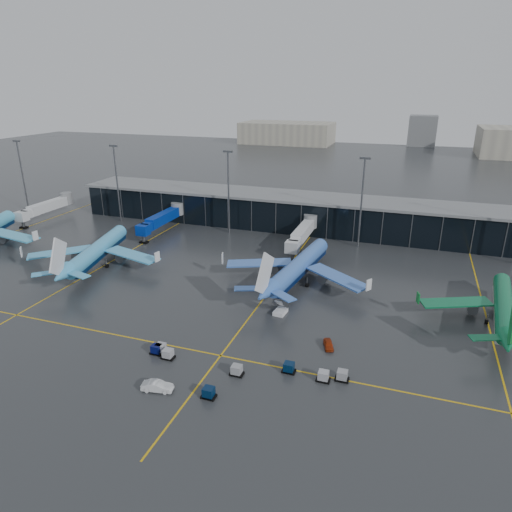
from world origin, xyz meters
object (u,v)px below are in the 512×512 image
(airliner_arkefly, at_px, (97,241))
(mobile_airstair, at_px, (280,310))
(baggage_carts, at_px, (233,366))
(service_van_white, at_px, (157,386))
(airliner_aer_lingus, at_px, (506,296))
(service_van_red, at_px, (328,344))
(airliner_klm_near, at_px, (299,256))

(airliner_arkefly, relative_size, mobile_airstair, 12.03)
(baggage_carts, height_order, service_van_white, baggage_carts)
(airliner_aer_lingus, distance_m, baggage_carts, 54.45)
(service_van_red, height_order, service_van_white, service_van_white)
(airliner_arkefly, relative_size, service_van_red, 11.03)
(airliner_arkefly, height_order, service_van_red, airliner_arkefly)
(airliner_klm_near, relative_size, airliner_aer_lingus, 1.14)
(airliner_klm_near, xyz_separation_m, mobile_airstair, (0.47, -17.00, -5.66))
(airliner_klm_near, bearing_deg, airliner_arkefly, -165.85)
(airliner_klm_near, bearing_deg, service_van_white, -95.02)
(mobile_airstair, distance_m, service_van_red, 15.06)
(airliner_arkefly, height_order, mobile_airstair, airliner_arkefly)
(baggage_carts, distance_m, mobile_airstair, 21.56)
(airliner_aer_lingus, bearing_deg, mobile_airstair, -159.42)
(airliner_arkefly, relative_size, airliner_klm_near, 0.99)
(airliner_klm_near, bearing_deg, airliner_aer_lingus, -1.17)
(service_van_red, bearing_deg, airliner_arkefly, 143.39)
(airliner_arkefly, bearing_deg, airliner_klm_near, -6.49)
(airliner_klm_near, relative_size, baggage_carts, 1.24)
(airliner_arkefly, distance_m, service_van_red, 67.11)
(airliner_arkefly, xyz_separation_m, service_van_white, (41.36, -40.90, -5.57))
(service_van_red, bearing_deg, service_van_white, -156.27)
(airliner_aer_lingus, xyz_separation_m, service_van_red, (-30.24, -20.26, -4.99))
(airliner_klm_near, bearing_deg, mobile_airstair, -81.21)
(service_van_white, bearing_deg, service_van_red, -58.49)
(airliner_arkefly, bearing_deg, service_van_red, -31.04)
(airliner_aer_lingus, height_order, mobile_airstair, airliner_aer_lingus)
(airliner_aer_lingus, bearing_deg, airliner_klm_near, 177.81)
(airliner_arkefly, bearing_deg, airliner_aer_lingus, -13.40)
(airliner_arkefly, distance_m, airliner_aer_lingus, 93.97)
(airliner_aer_lingus, bearing_deg, baggage_carts, -137.33)
(airliner_arkefly, xyz_separation_m, service_van_red, (63.73, -20.24, -5.73))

